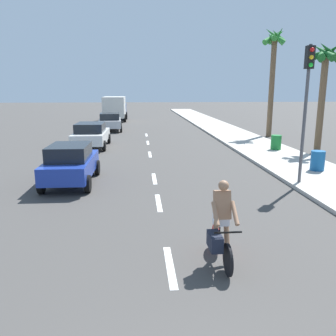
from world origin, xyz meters
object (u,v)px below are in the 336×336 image
(trash_bin_far, at_px, (276,142))
(cyclist, at_px, (220,227))
(parked_car_white, at_px, (91,134))
(delivery_truck, at_px, (115,108))
(trash_bin_near, at_px, (318,161))
(parked_car_blue, at_px, (71,163))
(palm_tree_mid, at_px, (325,69))
(palm_tree_far, at_px, (274,57))
(traffic_signal, at_px, (307,90))
(parked_car_silver, at_px, (110,121))

(trash_bin_far, bearing_deg, cyclist, -116.06)
(parked_car_white, xyz_separation_m, delivery_truck, (0.27, 19.29, 0.66))
(trash_bin_near, bearing_deg, parked_car_blue, -175.39)
(delivery_truck, distance_m, palm_tree_mid, 26.06)
(palm_tree_far, height_order, traffic_signal, palm_tree_far)
(cyclist, relative_size, palm_tree_mid, 0.29)
(trash_bin_near, height_order, trash_bin_far, trash_bin_near)
(parked_car_blue, relative_size, palm_tree_mid, 0.62)
(palm_tree_far, relative_size, traffic_signal, 1.58)
(parked_car_white, height_order, parked_car_silver, same)
(palm_tree_mid, bearing_deg, parked_car_silver, 137.00)
(trash_bin_near, xyz_separation_m, trash_bin_far, (0.27, 5.44, -0.01))
(cyclist, bearing_deg, traffic_signal, -128.08)
(parked_car_silver, bearing_deg, parked_car_blue, -93.69)
(parked_car_blue, height_order, traffic_signal, traffic_signal)
(trash_bin_far, bearing_deg, delivery_truck, 116.39)
(trash_bin_near, bearing_deg, palm_tree_mid, 62.48)
(cyclist, distance_m, delivery_truck, 35.30)
(trash_bin_far, bearing_deg, palm_tree_far, 72.64)
(trash_bin_far, bearing_deg, parked_car_white, 166.91)
(trash_bin_far, bearing_deg, traffic_signal, -104.95)
(cyclist, height_order, parked_car_blue, cyclist)
(cyclist, distance_m, parked_car_blue, 8.10)
(parked_car_silver, bearing_deg, palm_tree_mid, -46.38)
(traffic_signal, bearing_deg, palm_tree_mid, 58.15)
(delivery_truck, height_order, palm_tree_mid, palm_tree_mid)
(palm_tree_far, bearing_deg, delivery_truck, 130.50)
(palm_tree_far, bearing_deg, parked_car_blue, -134.68)
(parked_car_white, relative_size, parked_car_silver, 0.99)
(delivery_truck, bearing_deg, palm_tree_far, -49.08)
(trash_bin_near, bearing_deg, cyclist, -128.63)
(delivery_truck, distance_m, traffic_signal, 30.60)
(cyclist, height_order, parked_car_silver, cyclist)
(palm_tree_mid, height_order, traffic_signal, palm_tree_mid)
(cyclist, height_order, palm_tree_far, palm_tree_far)
(palm_tree_far, bearing_deg, trash_bin_near, -101.05)
(delivery_truck, relative_size, trash_bin_near, 7.23)
(parked_car_silver, height_order, palm_tree_far, palm_tree_far)
(palm_tree_far, bearing_deg, parked_car_silver, 158.05)
(palm_tree_far, bearing_deg, trash_bin_far, -107.36)
(parked_car_blue, distance_m, parked_car_silver, 18.14)
(parked_car_white, distance_m, trash_bin_far, 11.43)
(parked_car_blue, bearing_deg, palm_tree_far, 45.97)
(parked_car_blue, distance_m, trash_bin_near, 10.52)
(parked_car_blue, xyz_separation_m, palm_tree_far, (12.86, 13.00, 5.20))
(parked_car_white, bearing_deg, palm_tree_mid, -11.37)
(cyclist, xyz_separation_m, palm_tree_mid, (8.82, 12.82, 3.90))
(parked_car_blue, distance_m, trash_bin_far, 12.46)
(palm_tree_mid, xyz_separation_m, traffic_signal, (-4.35, -7.00, -1.12))
(parked_car_white, bearing_deg, trash_bin_near, -35.73)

